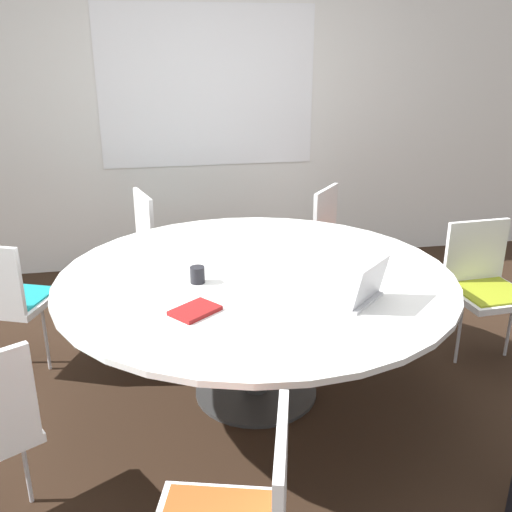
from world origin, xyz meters
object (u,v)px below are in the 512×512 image
at_px(spiral_notebook, 195,311).
at_px(coffee_cup, 197,275).
at_px(chair_1, 485,280).
at_px(chair_2, 340,234).
at_px(chair_3, 162,236).
at_px(chair_4, 5,294).
at_px(laptop, 358,291).

bearing_deg(spiral_notebook, coffee_cup, 82.74).
distance_m(chair_1, chair_2, 1.19).
bearing_deg(chair_3, chair_1, 41.60).
relative_size(chair_4, coffee_cup, 10.09).
relative_size(spiral_notebook, coffee_cup, 3.01).
bearing_deg(laptop, chair_2, -149.31).
bearing_deg(coffee_cup, chair_1, 7.08).
xyz_separation_m(chair_1, coffee_cup, (-1.79, -0.22, 0.26)).
distance_m(chair_1, chair_3, 2.30).
relative_size(chair_2, coffee_cup, 10.09).
height_order(chair_1, spiral_notebook, chair_1).
height_order(laptop, coffee_cup, laptop).
relative_size(chair_3, laptop, 2.30).
height_order(chair_2, laptop, laptop).
bearing_deg(chair_3, chair_4, -61.01).
bearing_deg(chair_2, spiral_notebook, 1.35).
bearing_deg(chair_1, coffee_cup, 3.53).
distance_m(chair_2, coffee_cup, 1.75).
distance_m(chair_2, spiral_notebook, 2.04).
height_order(chair_2, chair_4, same).
relative_size(chair_1, chair_3, 1.00).
bearing_deg(spiral_notebook, chair_4, 139.24).
height_order(chair_1, coffee_cup, chair_1).
xyz_separation_m(chair_2, spiral_notebook, (-1.24, -1.60, 0.23)).
bearing_deg(chair_1, spiral_notebook, 13.74).
bearing_deg(chair_1, chair_2, -63.77).
distance_m(chair_2, chair_4, 2.39).
bearing_deg(chair_3, laptop, 9.68).
xyz_separation_m(chair_3, chair_4, (-0.94, -0.92, 0.00)).
distance_m(chair_4, spiral_notebook, 1.39).
bearing_deg(chair_4, chair_2, 38.84).
bearing_deg(chair_2, laptop, 22.92).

